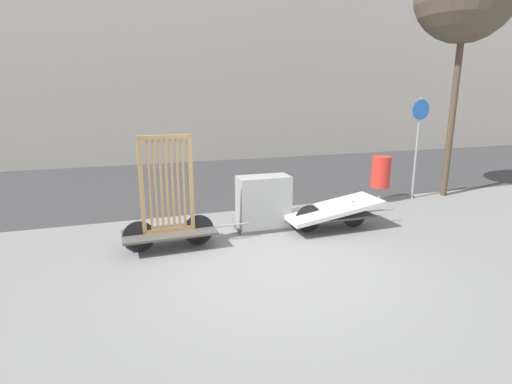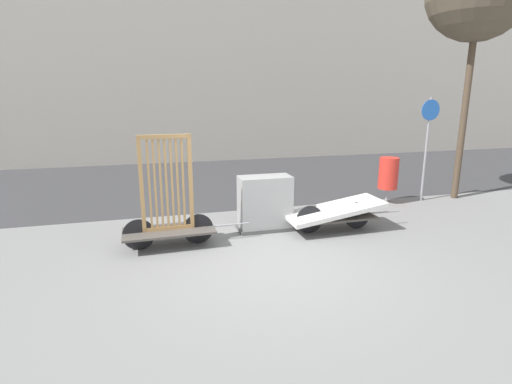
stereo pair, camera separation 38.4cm
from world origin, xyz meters
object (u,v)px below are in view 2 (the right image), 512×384
utility_cabinet (265,205)px  trash_bin (388,173)px  sign_post (428,136)px  bike_cart_with_mattress (334,212)px  bike_cart_with_bedframe (168,213)px

utility_cabinet → trash_bin: (3.58, 1.13, 0.26)m
sign_post → trash_bin: bearing=179.6°
bike_cart_with_mattress → utility_cabinet: 1.42m
trash_bin → sign_post: 1.38m
bike_cart_with_bedframe → utility_cabinet: bike_cart_with_bedframe is taller
bike_cart_with_mattress → trash_bin: trash_bin is taller
utility_cabinet → sign_post: bearing=13.6°
bike_cart_with_mattress → trash_bin: (2.24, 1.57, 0.38)m
bike_cart_with_bedframe → trash_bin: 5.75m
utility_cabinet → sign_post: 4.89m
sign_post → utility_cabinet: bearing=-166.4°
utility_cabinet → bike_cart_with_bedframe: bearing=-167.1°
utility_cabinet → trash_bin: bearing=17.5°
bike_cart_with_bedframe → sign_post: sign_post is taller
bike_cart_with_mattress → trash_bin: 2.77m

